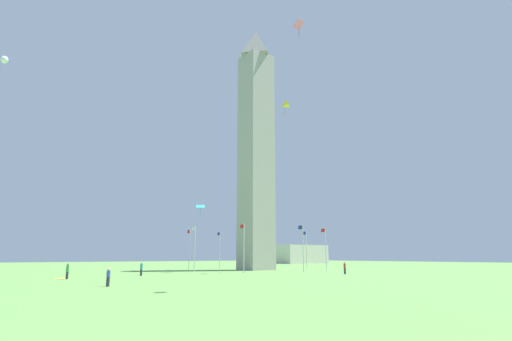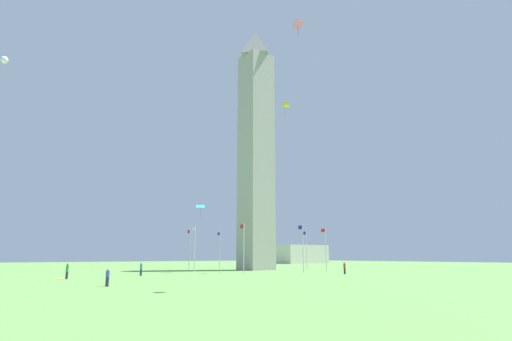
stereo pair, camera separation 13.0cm
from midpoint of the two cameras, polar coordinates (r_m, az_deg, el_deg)
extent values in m
plane|color=#609347|center=(80.23, 0.05, -13.45)|extent=(260.00, 260.00, 0.00)
cube|color=#A8A399|center=(82.39, 0.05, 1.69)|extent=(5.38, 5.38, 43.08)
pyramid|color=gray|center=(91.17, 0.04, 16.84)|extent=(5.38, 5.38, 5.87)
cylinder|color=silver|center=(91.01, -4.93, -10.75)|extent=(0.14, 0.14, 7.74)
cube|color=#1E2D99|center=(91.59, -5.07, -8.61)|extent=(1.00, 0.03, 0.64)
cylinder|color=silver|center=(83.13, -9.03, -10.58)|extent=(0.14, 0.14, 7.74)
cube|color=red|center=(83.74, -9.13, -8.24)|extent=(1.00, 0.03, 0.64)
cylinder|color=silver|center=(73.20, -8.32, -10.49)|extent=(0.14, 0.14, 7.74)
cube|color=white|center=(73.82, -8.45, -7.83)|extent=(1.00, 0.03, 0.64)
cylinder|color=silver|center=(67.34, -1.62, -10.52)|extent=(0.14, 0.14, 7.74)
cube|color=red|center=(67.94, -1.87, -7.64)|extent=(1.00, 0.03, 0.64)
cylinder|color=silver|center=(70.15, 6.50, -10.49)|extent=(0.14, 0.14, 7.74)
cube|color=#1E2D99|center=(70.70, 6.13, -7.73)|extent=(1.00, 0.03, 0.64)
cylinder|color=silver|center=(79.32, 9.56, -10.52)|extent=(0.14, 0.14, 7.74)
cube|color=red|center=(79.83, 9.19, -8.08)|extent=(1.00, 0.03, 0.64)
cylinder|color=silver|center=(88.57, 6.96, -10.69)|extent=(0.14, 0.14, 7.74)
cube|color=#1E2D99|center=(89.08, 6.66, -8.50)|extent=(1.00, 0.03, 0.64)
cylinder|color=silver|center=(93.11, 1.26, -10.81)|extent=(0.14, 0.14, 7.74)
cube|color=white|center=(93.65, 1.04, -8.72)|extent=(1.00, 0.03, 0.64)
cylinder|color=#2D2D38|center=(54.15, -24.38, -12.94)|extent=(0.29, 0.29, 0.80)
cylinder|color=#388C47|center=(54.13, -24.31, -12.13)|extent=(0.32, 0.32, 0.75)
sphere|color=#936B4C|center=(54.12, -24.27, -11.60)|extent=(0.24, 0.24, 0.24)
cylinder|color=#2D2D38|center=(64.33, 12.09, -13.32)|extent=(0.29, 0.29, 0.80)
cylinder|color=red|center=(64.30, 12.06, -12.65)|extent=(0.32, 0.32, 0.71)
sphere|color=tan|center=(64.29, 12.04, -12.23)|extent=(0.24, 0.24, 0.24)
cylinder|color=#2D2D38|center=(59.82, -15.39, -13.31)|extent=(0.29, 0.29, 0.80)
cylinder|color=teal|center=(59.80, -15.35, -12.58)|extent=(0.32, 0.32, 0.75)
sphere|color=tan|center=(59.79, -15.33, -12.10)|extent=(0.24, 0.24, 0.24)
cylinder|color=#2D2D38|center=(39.92, -19.58, -14.14)|extent=(0.29, 0.29, 0.80)
cylinder|color=#3851B2|center=(39.89, -19.51, -13.18)|extent=(0.32, 0.32, 0.55)
sphere|color=beige|center=(39.88, -19.47, -12.61)|extent=(0.24, 0.24, 0.24)
cone|color=white|center=(71.31, -30.96, 12.83)|extent=(1.48, 1.37, 1.29)
cylinder|color=#A7A7A7|center=(70.99, -31.03, 12.21)|extent=(0.04, 0.04, 1.27)
cube|color=#33C6D1|center=(70.10, -7.55, -4.87)|extent=(1.84, 1.88, 0.61)
cylinder|color=teal|center=(69.98, -7.58, -5.79)|extent=(0.04, 0.04, 1.70)
cube|color=pink|center=(40.66, 5.85, 19.25)|extent=(0.88, 1.01, 0.54)
cylinder|color=#A44A79|center=(40.29, 5.87, 18.35)|extent=(0.04, 0.04, 1.11)
cone|color=yellow|center=(72.10, 3.94, 8.88)|extent=(2.00, 2.10, 1.70)
cylinder|color=#A4921C|center=(71.74, 3.95, 8.10)|extent=(0.04, 0.04, 1.56)
cube|color=beige|center=(156.38, 4.04, -11.35)|extent=(26.50, 17.99, 6.29)
cube|color=yellow|center=(55.92, -25.01, -13.22)|extent=(2.27, 2.24, 0.01)
camera|label=1|loc=(0.07, -89.95, -0.01)|focal=29.27mm
camera|label=2|loc=(0.07, 90.05, 0.01)|focal=29.27mm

